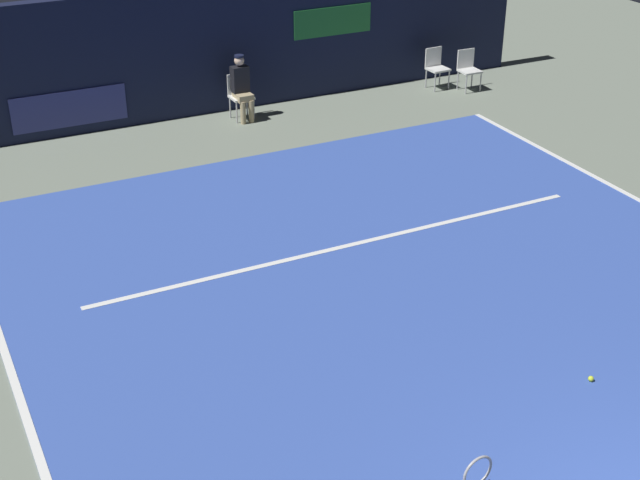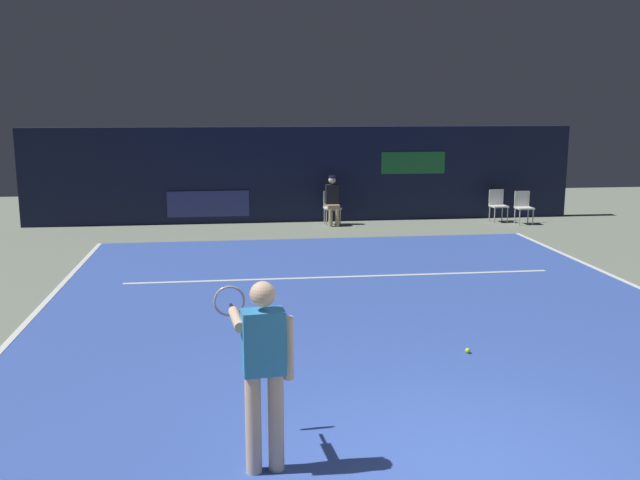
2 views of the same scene
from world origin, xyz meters
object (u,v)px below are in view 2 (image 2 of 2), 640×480
line_judge_on_chair (332,200)px  courtside_chair_far (498,204)px  tennis_ball (468,351)px  tennis_player (263,364)px  courtside_chair_near (523,205)px

line_judge_on_chair → courtside_chair_far: size_ratio=1.50×
line_judge_on_chair → tennis_ball: (0.31, -10.05, -0.64)m
courtside_chair_far → tennis_ball: size_ratio=12.94×
line_judge_on_chair → courtside_chair_far: 4.62m
tennis_ball → tennis_player: bearing=-136.6°
line_judge_on_chair → tennis_player: bearing=-100.9°
tennis_player → courtside_chair_far: bearing=60.8°
courtside_chair_far → tennis_ball: 10.94m
tennis_player → tennis_ball: size_ratio=25.44×
line_judge_on_chair → tennis_ball: size_ratio=19.41×
courtside_chair_near → tennis_ball: bearing=-116.8°
line_judge_on_chair → courtside_chair_far: line_judge_on_chair is taller
courtside_chair_near → courtside_chair_far: (-0.56, 0.43, 0.00)m
line_judge_on_chair → courtside_chair_far: bearing=-0.1°
tennis_player → tennis_ball: bearing=43.4°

